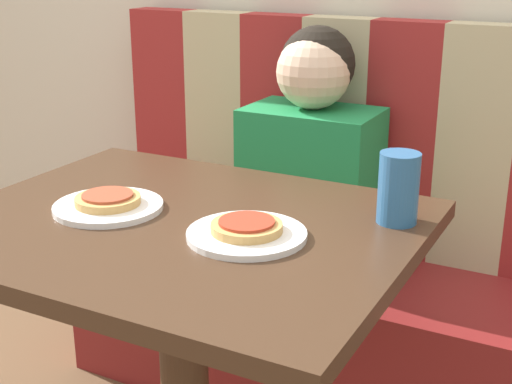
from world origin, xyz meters
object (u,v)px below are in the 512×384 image
person (312,152)px  plate_right (247,235)px  pizza_right (247,226)px  pizza_left (108,199)px  plate_left (108,207)px  drinking_cup (398,188)px

person → plate_right: (0.16, -0.66, 0.03)m
plate_right → pizza_right: bearing=90.0°
pizza_left → pizza_right: (0.31, 0.00, 0.00)m
plate_right → person: bearing=103.4°
plate_left → pizza_left: 0.02m
pizza_left → plate_left: bearing=-90.0°
plate_right → pizza_left: pizza_left is taller
plate_left → person: bearing=76.6°
pizza_left → drinking_cup: (0.53, 0.20, 0.05)m
plate_left → pizza_left: bearing=90.0°
pizza_right → person: bearing=103.4°
pizza_right → plate_left: bearing=-180.0°
pizza_left → drinking_cup: size_ratio=0.95×
plate_right → plate_left: bearing=180.0°
pizza_right → drinking_cup: size_ratio=0.95×
person → plate_left: bearing=-103.4°
person → drinking_cup: (0.37, -0.46, 0.09)m
person → drinking_cup: 0.60m
drinking_cup → pizza_left: bearing=-159.3°
person → pizza_left: size_ratio=4.99×
plate_left → pizza_left: (0.00, 0.00, 0.02)m
plate_left → drinking_cup: (0.53, 0.20, 0.06)m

